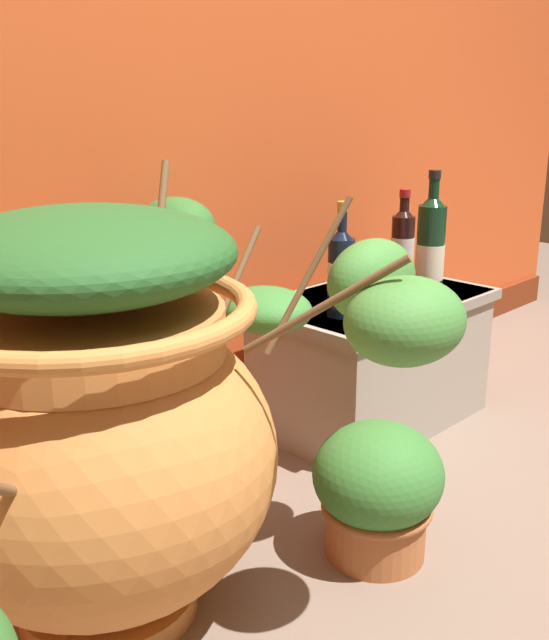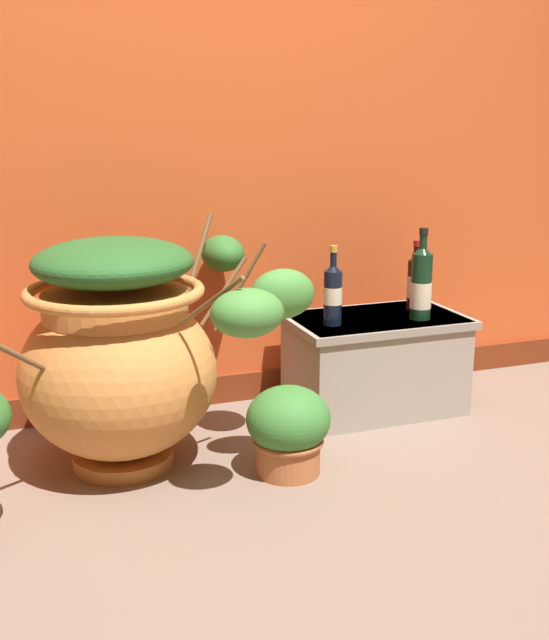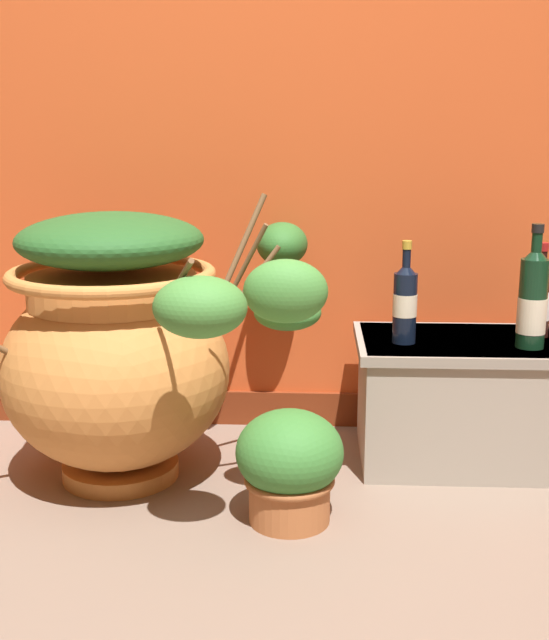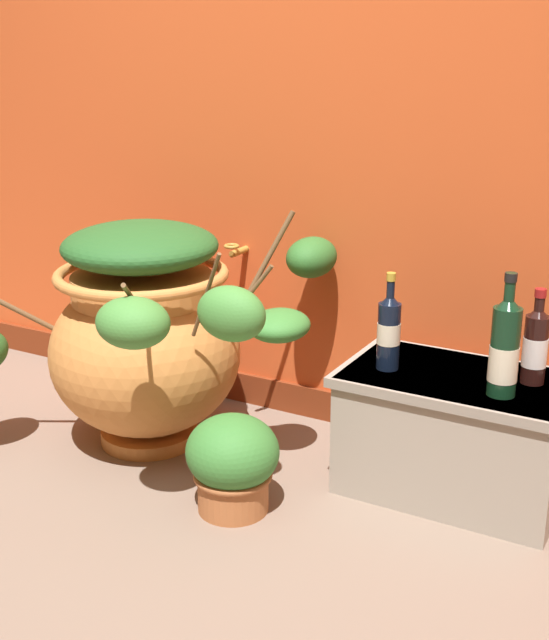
{
  "view_description": "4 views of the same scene",
  "coord_description": "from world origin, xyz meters",
  "px_view_note": "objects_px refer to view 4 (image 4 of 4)",
  "views": [
    {
      "loc": [
        -1.08,
        -0.44,
        0.96
      ],
      "look_at": [
        0.16,
        0.78,
        0.42
      ],
      "focal_mm": 42.66,
      "sensor_mm": 36.0,
      "label": 1
    },
    {
      "loc": [
        -0.77,
        -1.8,
        1.14
      ],
      "look_at": [
        0.14,
        0.71,
        0.44
      ],
      "focal_mm": 43.71,
      "sensor_mm": 36.0,
      "label": 2
    },
    {
      "loc": [
        0.13,
        -1.52,
        0.99
      ],
      "look_at": [
        0.02,
        0.73,
        0.45
      ],
      "focal_mm": 45.48,
      "sensor_mm": 36.0,
      "label": 3
    },
    {
      "loc": [
        1.25,
        -1.46,
        1.3
      ],
      "look_at": [
        -0.02,
        0.82,
        0.46
      ],
      "focal_mm": 47.09,
      "sensor_mm": 36.0,
      "label": 4
    }
  ],
  "objects_px": {
    "terracotta_urn": "(146,333)",
    "wine_bottle_right": "(536,343)",
    "wine_bottle_middle": "(505,347)",
    "wine_bottle_left": "(389,329)",
    "potted_shrub": "(233,462)"
  },
  "relations": [
    {
      "from": "wine_bottle_left",
      "to": "potted_shrub",
      "type": "height_order",
      "value": "wine_bottle_left"
    },
    {
      "from": "terracotta_urn",
      "to": "wine_bottle_right",
      "type": "bearing_deg",
      "value": 11.15
    },
    {
      "from": "wine_bottle_right",
      "to": "potted_shrub",
      "type": "height_order",
      "value": "wine_bottle_right"
    },
    {
      "from": "terracotta_urn",
      "to": "wine_bottle_right",
      "type": "height_order",
      "value": "terracotta_urn"
    },
    {
      "from": "terracotta_urn",
      "to": "wine_bottle_middle",
      "type": "bearing_deg",
      "value": 5.16
    },
    {
      "from": "potted_shrub",
      "to": "wine_bottle_left",
      "type": "bearing_deg",
      "value": 49.7
    },
    {
      "from": "wine_bottle_right",
      "to": "wine_bottle_middle",
      "type": "bearing_deg",
      "value": -112.31
    },
    {
      "from": "wine_bottle_middle",
      "to": "potted_shrub",
      "type": "bearing_deg",
      "value": -153.05
    },
    {
      "from": "terracotta_urn",
      "to": "wine_bottle_middle",
      "type": "relative_size",
      "value": 3.17
    },
    {
      "from": "wine_bottle_middle",
      "to": "potted_shrub",
      "type": "relative_size",
      "value": 1.19
    },
    {
      "from": "terracotta_urn",
      "to": "wine_bottle_middle",
      "type": "height_order",
      "value": "terracotta_urn"
    },
    {
      "from": "wine_bottle_middle",
      "to": "potted_shrub",
      "type": "distance_m",
      "value": 0.84
    },
    {
      "from": "terracotta_urn",
      "to": "wine_bottle_left",
      "type": "distance_m",
      "value": 0.82
    },
    {
      "from": "wine_bottle_left",
      "to": "wine_bottle_right",
      "type": "relative_size",
      "value": 1.06
    },
    {
      "from": "potted_shrub",
      "to": "wine_bottle_right",
      "type": "bearing_deg",
      "value": 33.2
    }
  ]
}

